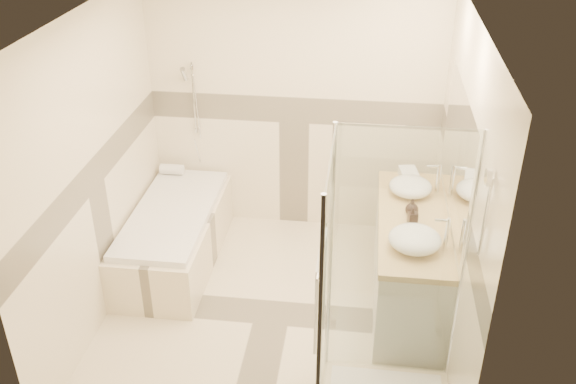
# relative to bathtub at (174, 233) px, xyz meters

# --- Properties ---
(room) EXTENTS (2.82, 3.02, 2.52)m
(room) POSITION_rel_bathtub_xyz_m (1.08, -0.64, 0.95)
(room) COLOR beige
(room) RESTS_ON ground
(bathtub) EXTENTS (0.75, 1.70, 0.56)m
(bathtub) POSITION_rel_bathtub_xyz_m (0.00, 0.00, 0.00)
(bathtub) COLOR beige
(bathtub) RESTS_ON ground
(vanity) EXTENTS (0.58, 1.62, 0.85)m
(vanity) POSITION_rel_bathtub_xyz_m (2.15, -0.35, 0.12)
(vanity) COLOR white
(vanity) RESTS_ON ground
(shower_enclosure) EXTENTS (0.96, 0.93, 2.04)m
(shower_enclosure) POSITION_rel_bathtub_xyz_m (1.86, -1.62, 0.20)
(shower_enclosure) COLOR beige
(shower_enclosure) RESTS_ON ground
(vessel_sink_near) EXTENTS (0.37, 0.37, 0.15)m
(vessel_sink_near) POSITION_rel_bathtub_xyz_m (2.13, 0.05, 0.62)
(vessel_sink_near) COLOR white
(vessel_sink_near) RESTS_ON vanity
(vessel_sink_far) EXTENTS (0.40, 0.40, 0.16)m
(vessel_sink_far) POSITION_rel_bathtub_xyz_m (2.13, -0.78, 0.62)
(vessel_sink_far) COLOR white
(vessel_sink_far) RESTS_ON vanity
(faucet_near) EXTENTS (0.12, 0.03, 0.30)m
(faucet_near) POSITION_rel_bathtub_xyz_m (2.35, 0.05, 0.72)
(faucet_near) COLOR silver
(faucet_near) RESTS_ON vanity
(faucet_far) EXTENTS (0.11, 0.03, 0.28)m
(faucet_far) POSITION_rel_bathtub_xyz_m (2.35, -0.78, 0.70)
(faucet_far) COLOR silver
(faucet_far) RESTS_ON vanity
(amenity_bottle_a) EXTENTS (0.08, 0.09, 0.16)m
(amenity_bottle_a) POSITION_rel_bathtub_xyz_m (2.13, -0.44, 0.62)
(amenity_bottle_a) COLOR black
(amenity_bottle_a) RESTS_ON vanity
(amenity_bottle_b) EXTENTS (0.13, 0.13, 0.14)m
(amenity_bottle_b) POSITION_rel_bathtub_xyz_m (2.13, -0.29, 0.61)
(amenity_bottle_b) COLOR black
(amenity_bottle_b) RESTS_ON vanity
(folded_towels) EXTENTS (0.19, 0.27, 0.08)m
(folded_towels) POSITION_rel_bathtub_xyz_m (2.13, 0.33, 0.58)
(folded_towels) COLOR white
(folded_towels) RESTS_ON vanity
(rolled_towel) EXTENTS (0.23, 0.11, 0.11)m
(rolled_towel) POSITION_rel_bathtub_xyz_m (-0.20, 0.69, 0.31)
(rolled_towel) COLOR white
(rolled_towel) RESTS_ON bathtub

